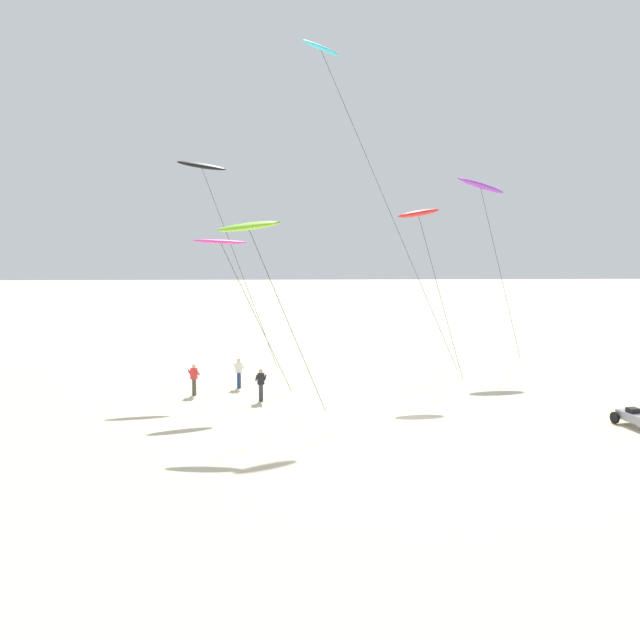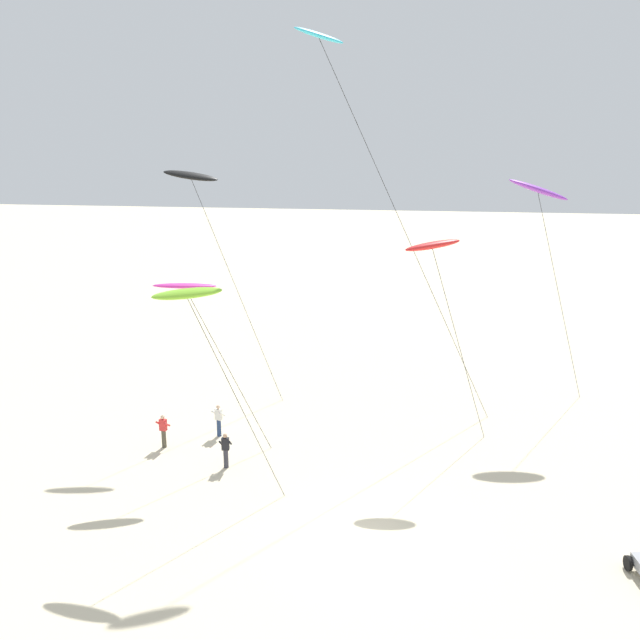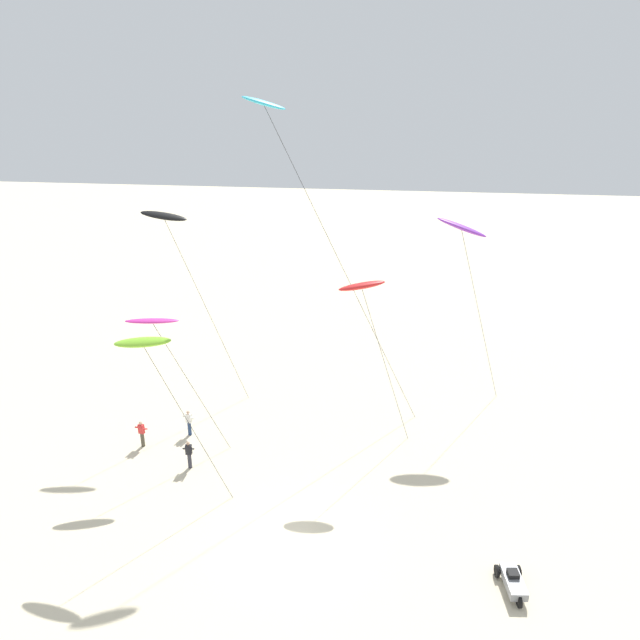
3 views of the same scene
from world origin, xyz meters
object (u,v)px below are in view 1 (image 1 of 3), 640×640
(kite_flyer_nearest, at_px, (239,372))
(beach_buggy, at_px, (634,417))
(kite_black, at_px, (202,167))
(kite_lime, at_px, (249,227))
(kite_red, at_px, (419,214))
(kite_flyer_furthest, at_px, (261,384))
(kite_purple, at_px, (481,186))
(kite_flyer_middle, at_px, (194,379))
(kite_cyan, at_px, (323,53))
(kite_magenta, at_px, (221,243))

(kite_flyer_nearest, xyz_separation_m, beach_buggy, (17.88, -8.63, -0.46))
(kite_black, bearing_deg, kite_lime, -71.51)
(kite_red, xyz_separation_m, kite_flyer_furthest, (-8.86, -4.51, -8.82))
(kite_purple, bearing_deg, beach_buggy, -82.36)
(kite_black, relative_size, kite_lime, 1.43)
(kite_black, relative_size, beach_buggy, 6.21)
(kite_red, height_order, kite_flyer_middle, kite_red)
(kite_flyer_furthest, bearing_deg, kite_cyan, 58.72)
(kite_flyer_nearest, bearing_deg, beach_buggy, -25.77)
(kite_flyer_middle, bearing_deg, kite_flyer_furthest, -22.60)
(kite_magenta, bearing_deg, kite_lime, -67.98)
(kite_cyan, relative_size, kite_red, 1.93)
(kite_black, height_order, kite_purple, kite_black)
(kite_red, bearing_deg, beach_buggy, -52.51)
(kite_purple, xyz_separation_m, kite_lime, (-14.62, -13.83, -3.19))
(kite_magenta, relative_size, kite_purple, 0.66)
(kite_magenta, xyz_separation_m, kite_cyan, (5.49, 4.33, 10.73))
(kite_purple, relative_size, kite_cyan, 0.65)
(beach_buggy, bearing_deg, kite_purple, 97.64)
(kite_black, relative_size, kite_magenta, 1.59)
(kite_lime, height_order, kite_flyer_furthest, kite_lime)
(kite_magenta, height_order, kite_flyer_furthest, kite_magenta)
(kite_red, height_order, kite_flyer_nearest, kite_red)
(kite_black, height_order, kite_flyer_middle, kite_black)
(kite_flyer_middle, height_order, beach_buggy, kite_flyer_middle)
(kite_lime, relative_size, kite_red, 0.90)
(kite_red, bearing_deg, kite_lime, -141.10)
(kite_red, height_order, kite_flyer_furthest, kite_red)
(beach_buggy, bearing_deg, kite_flyer_middle, 160.91)
(kite_magenta, relative_size, kite_red, 0.82)
(kite_purple, distance_m, kite_flyer_nearest, 20.67)
(kite_cyan, relative_size, kite_flyer_furthest, 11.71)
(kite_flyer_nearest, distance_m, kite_flyer_middle, 2.79)
(kite_purple, distance_m, beach_buggy, 20.13)
(kite_black, relative_size, kite_cyan, 0.67)
(kite_cyan, height_order, kite_flyer_nearest, kite_cyan)
(kite_lime, distance_m, kite_flyer_nearest, 9.96)
(kite_purple, relative_size, kite_flyer_middle, 7.56)
(kite_purple, xyz_separation_m, kite_flyer_nearest, (-15.68, -7.76, -11.01))
(kite_flyer_furthest, xyz_separation_m, beach_buggy, (16.51, -5.46, -0.46))
(kite_black, distance_m, kite_lime, 11.44)
(kite_lime, relative_size, kite_flyer_nearest, 5.49)
(kite_purple, relative_size, kite_red, 1.24)
(kite_lime, xyz_separation_m, kite_cyan, (3.77, 8.59, 10.07))
(kite_black, bearing_deg, beach_buggy, -32.25)
(kite_flyer_nearest, xyz_separation_m, kite_flyer_furthest, (1.37, -3.17, 0.00))
(kite_red, bearing_deg, kite_purple, 49.70)
(kite_lime, bearing_deg, kite_cyan, 66.30)
(kite_red, xyz_separation_m, kite_flyer_middle, (-12.47, -3.01, -8.82))
(kite_flyer_furthest, bearing_deg, beach_buggy, -18.30)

